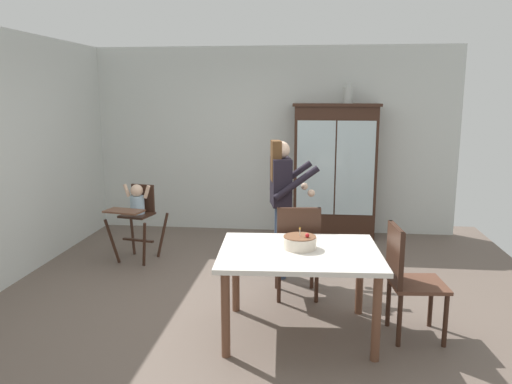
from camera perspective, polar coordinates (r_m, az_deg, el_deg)
name	(u,v)px	position (r m, az deg, el deg)	size (l,w,h in m)	color
ground_plane	(250,297)	(5.21, -0.66, -11.81)	(6.24, 6.24, 0.00)	#66564C
wall_back	(272,141)	(7.45, 1.83, 5.84)	(5.32, 0.06, 2.70)	silver
china_cabinet	(335,171)	(7.21, 8.89, 2.38)	(1.20, 0.48, 1.90)	#382116
ceramic_vase	(348,95)	(7.15, 10.37, 10.80)	(0.13, 0.13, 0.27)	#B2B7B2
high_chair_with_toddler	(137,208)	(6.30, -13.34, -1.81)	(0.68, 0.77, 0.95)	#382116
adult_person	(281,192)	(5.52, 2.90, 0.03)	(0.57, 0.56, 1.53)	#33425B
dining_table	(299,261)	(4.27, 4.93, -7.81)	(1.39, 1.11, 0.74)	silver
birthday_cake	(300,242)	(4.27, 4.98, -5.69)	(0.28, 0.28, 0.19)	beige
dining_chair_far_side	(297,246)	(4.99, 4.72, -6.07)	(0.49, 0.49, 0.96)	#382116
dining_chair_right_end	(406,273)	(4.41, 16.61, -8.84)	(0.48, 0.48, 0.96)	#382116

